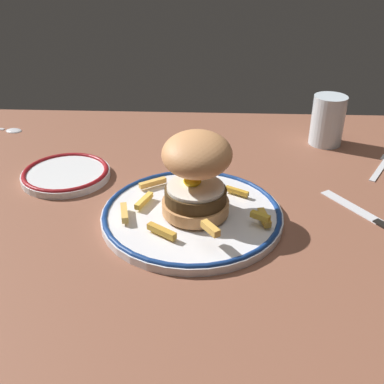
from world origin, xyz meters
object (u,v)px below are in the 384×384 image
knife (378,221)px  spoon (8,129)px  dinner_plate (192,214)px  water_glass (327,124)px  side_plate (66,174)px  fork (383,164)px  burger (196,173)px

knife → spoon: spoon is taller
dinner_plate → knife: dinner_plate is taller
dinner_plate → spoon: 52.93cm
water_glass → side_plate: (-47.80, -17.30, -3.38)cm
water_glass → fork: water_glass is taller
knife → side_plate: bearing=166.7°
burger → spoon: (-41.86, 32.84, -7.19)cm
fork → knife: knife is taller
fork → knife: 20.69cm
side_plate → fork: bearing=7.8°
side_plate → knife: 51.19cm
dinner_plate → water_glass: 38.90cm
water_glass → knife: (2.00, -29.11, -3.95)cm
dinner_plate → knife: bearing=0.4°
side_plate → spoon: bearing=131.7°
water_glass → knife: water_glass is taller
dinner_plate → side_plate: (-22.42, 11.99, -0.00)cm
water_glass → fork: bearing=-47.4°
side_plate → spoon: size_ratio=1.14×
burger → fork: bearing=30.1°
burger → spoon: 53.69cm
dinner_plate → fork: (34.17, 19.73, -0.66)cm
water_glass → fork: 13.60cm
burger → knife: burger is taller
dinner_plate → spoon: (-41.26, 33.14, -0.48)cm
knife → spoon: 76.15cm
dinner_plate → side_plate: bearing=151.9°
burger → side_plate: 26.68cm
dinner_plate → side_plate: 25.43cm
dinner_plate → spoon: dinner_plate is taller
knife → burger: bearing=179.7°
side_plate → spoon: side_plate is taller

